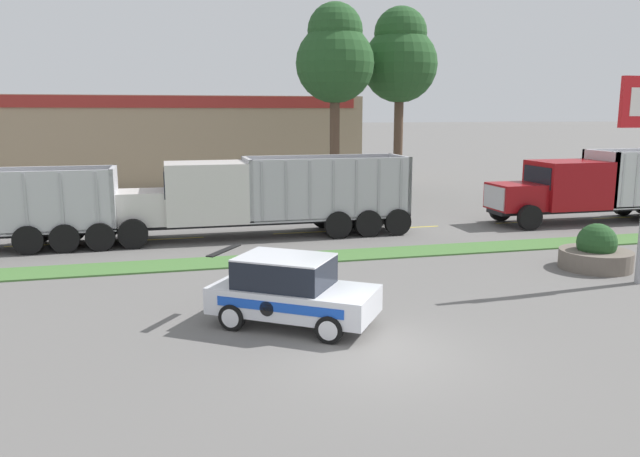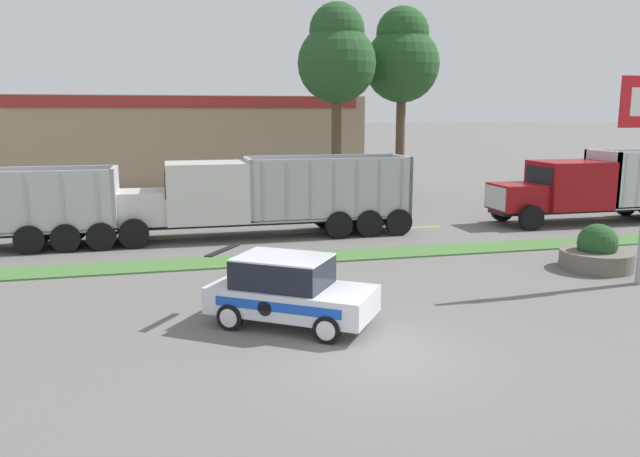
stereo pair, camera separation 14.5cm
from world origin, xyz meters
name	(u,v)px [view 2 (the right image)]	position (x,y,z in m)	size (l,w,h in m)	color
ground_plane	(375,357)	(0.00, 0.00, 0.00)	(600.00, 600.00, 0.00)	slate
grass_verge	(292,258)	(0.00, 9.42, 0.03)	(120.00, 1.74, 0.06)	#477538
centre_line_2	(38,245)	(-9.43, 14.29, 0.00)	(2.40, 0.14, 0.01)	yellow
centre_line_3	(176,238)	(-4.03, 14.29, 0.00)	(2.40, 0.14, 0.01)	yellow
centre_line_4	(301,233)	(1.37, 14.29, 0.00)	(2.40, 0.14, 0.01)	yellow
centre_line_5	(415,227)	(6.77, 14.29, 0.00)	(2.40, 0.14, 0.01)	yellow
centre_line_6	(520,222)	(12.17, 14.29, 0.00)	(2.40, 0.14, 0.01)	yellow
centre_line_7	(616,218)	(17.57, 14.29, 0.00)	(2.40, 0.14, 0.01)	yellow
dump_truck_mid	(588,189)	(15.35, 13.64, 1.60)	(11.43, 2.82, 3.45)	black
dump_truck_far_right	(234,199)	(-1.57, 13.96, 1.66)	(12.91, 2.82, 3.36)	black
rally_car	(289,290)	(-1.42, 2.54, 0.88)	(4.41, 3.84, 1.77)	silver
stone_planter	(597,253)	(9.76, 5.58, 0.54)	(2.39, 2.39, 1.56)	#6B6056
store_building_backdrop	(168,139)	(-4.12, 38.51, 3.20)	(28.43, 12.10, 6.39)	#9E896B
tree_behind_left	(337,57)	(5.31, 22.87, 8.33)	(4.45, 4.45, 11.30)	brown
tree_behind_centre	(402,58)	(9.94, 24.72, 8.48)	(4.58, 4.58, 11.54)	brown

